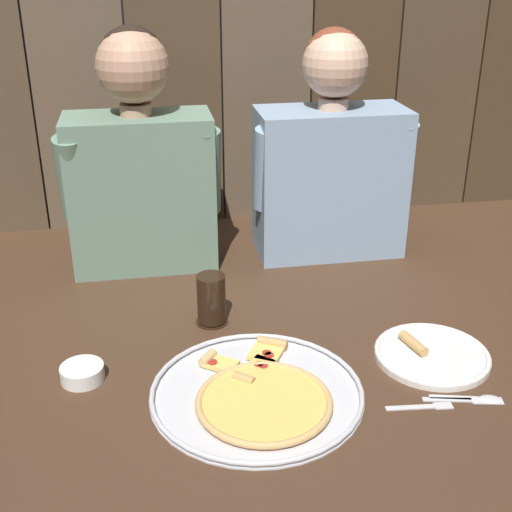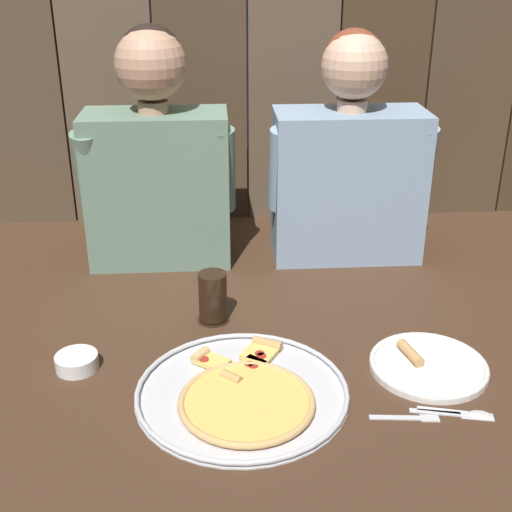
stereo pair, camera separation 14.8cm
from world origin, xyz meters
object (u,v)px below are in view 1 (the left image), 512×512
at_px(dinner_plate, 431,354).
at_px(diner_left, 140,161).
at_px(dipping_bowl, 82,372).
at_px(diner_right, 331,158).
at_px(drinking_glass, 211,300).
at_px(pizza_tray, 259,394).

distance_m(dinner_plate, diner_left, 0.88).
bearing_deg(diner_left, dinner_plate, -45.10).
height_order(dipping_bowl, diner_right, diner_right).
bearing_deg(drinking_glass, diner_right, 43.41).
bearing_deg(drinking_glass, dipping_bowl, -147.14).
bearing_deg(diner_left, drinking_glass, -68.33).
relative_size(dinner_plate, diner_left, 0.39).
bearing_deg(diner_right, pizza_tray, -115.69).
relative_size(pizza_tray, dipping_bowl, 4.74).
bearing_deg(drinking_glass, pizza_tray, -79.54).
bearing_deg(dipping_bowl, drinking_glass, 32.86).
bearing_deg(dinner_plate, pizza_tray, -169.12).
bearing_deg(pizza_tray, drinking_glass, 100.46).
height_order(pizza_tray, diner_left, diner_left).
distance_m(dinner_plate, drinking_glass, 0.50).
bearing_deg(diner_left, diner_right, -0.03).
height_order(dinner_plate, diner_left, diner_left).
bearing_deg(diner_left, pizza_tray, -73.37).
height_order(dipping_bowl, diner_left, diner_left).
distance_m(dipping_bowl, diner_left, 0.62).
height_order(drinking_glass, diner_left, diner_left).
bearing_deg(pizza_tray, dipping_bowl, 160.19).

